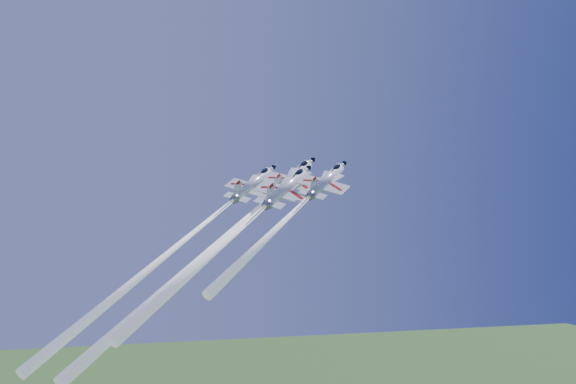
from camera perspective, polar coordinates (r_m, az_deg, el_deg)
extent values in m
cylinder|color=white|center=(126.58, 0.38, 1.26)|extent=(4.82, 9.17, 12.08)
cone|color=white|center=(132.33, 1.99, 2.67)|extent=(3.17, 3.64, 3.45)
cone|color=black|center=(133.69, 2.34, 2.98)|extent=(1.60, 1.83, 1.73)
cone|color=slate|center=(121.44, -1.23, -0.16)|extent=(2.99, 3.02, 2.48)
ellipsoid|color=black|center=(129.93, 1.44, 2.48)|extent=(3.06, 3.00, 2.65)
cube|color=black|center=(128.58, 1.10, 2.28)|extent=(0.97, 0.94, 0.88)
cube|color=white|center=(125.76, 0.10, 0.90)|extent=(10.25, 8.90, 4.85)
cube|color=white|center=(129.10, 0.40, 1.78)|extent=(3.28, 2.83, 2.11)
cube|color=white|center=(127.97, 1.43, 1.51)|extent=(3.28, 2.83, 2.11)
cube|color=white|center=(122.23, -0.99, 0.01)|extent=(5.51, 4.80, 2.59)
cube|color=white|center=(121.58, -0.93, 0.78)|extent=(2.31, 3.21, 3.92)
cube|color=#A21108|center=(121.10, -0.87, 1.43)|extent=(1.08, 1.14, 1.15)
cube|color=black|center=(127.06, 0.38, 0.88)|extent=(7.52, 6.38, 5.42)
sphere|color=white|center=(121.25, -1.30, -0.22)|extent=(1.12, 1.24, 1.14)
cone|color=white|center=(103.57, -8.93, -6.89)|extent=(11.13, 30.75, 45.89)
cylinder|color=white|center=(126.69, -3.17, 0.70)|extent=(4.46, 8.49, 11.18)
cone|color=white|center=(131.77, -1.53, 2.03)|extent=(2.94, 3.37, 3.20)
cone|color=black|center=(132.98, -1.17, 2.33)|extent=(1.48, 1.70, 1.61)
cone|color=slate|center=(122.17, -4.79, -0.64)|extent=(2.77, 2.80, 2.30)
ellipsoid|color=black|center=(129.63, -2.10, 1.84)|extent=(2.83, 2.78, 2.45)
cube|color=black|center=(128.43, -2.45, 1.65)|extent=(0.90, 0.87, 0.82)
cube|color=white|center=(125.97, -3.45, 0.36)|extent=(9.49, 8.25, 4.49)
cube|color=white|center=(129.00, -3.08, 1.19)|extent=(3.04, 2.62, 1.95)
cube|color=white|center=(127.83, -2.15, 0.94)|extent=(3.04, 2.62, 1.95)
cube|color=white|center=(122.86, -4.54, -0.48)|extent=(5.11, 4.45, 2.40)
cube|color=white|center=(122.24, -4.51, 0.23)|extent=(2.14, 2.98, 3.63)
cube|color=#A21108|center=(121.78, -4.46, 0.83)|extent=(1.00, 1.06, 1.07)
cube|color=black|center=(127.14, -3.15, 0.34)|extent=(6.96, 5.91, 5.02)
sphere|color=white|center=(122.00, -4.85, -0.69)|extent=(1.04, 1.15, 1.06)
cone|color=white|center=(106.30, -12.46, -6.88)|extent=(10.44, 28.93, 43.20)
cylinder|color=white|center=(118.83, 3.41, 1.02)|extent=(4.32, 8.22, 10.83)
cone|color=white|center=(124.14, 4.82, 2.38)|extent=(2.85, 3.27, 3.10)
cone|color=black|center=(125.40, 5.13, 2.68)|extent=(1.44, 1.65, 1.56)
cone|color=slate|center=(114.07, 2.00, -0.35)|extent=(2.68, 2.71, 2.23)
ellipsoid|color=black|center=(121.94, 4.35, 2.18)|extent=(2.74, 2.70, 2.37)
cube|color=black|center=(120.70, 4.05, 2.00)|extent=(0.87, 0.85, 0.79)
cube|color=white|center=(118.07, 3.16, 0.68)|extent=(9.19, 7.99, 4.35)
cube|color=white|center=(121.09, 3.38, 1.52)|extent=(2.94, 2.54, 1.89)
cube|color=white|center=(120.18, 4.39, 1.26)|extent=(2.94, 2.54, 1.89)
cube|color=white|center=(114.80, 2.21, -0.18)|extent=(4.95, 4.31, 2.33)
cube|color=white|center=(114.22, 2.28, 0.55)|extent=(2.07, 2.88, 3.51)
cube|color=#A21108|center=(113.80, 2.35, 1.17)|extent=(0.97, 1.03, 1.04)
cube|color=black|center=(119.27, 3.40, 0.65)|extent=(6.74, 5.73, 4.86)
sphere|color=white|center=(113.89, 1.94, -0.40)|extent=(1.00, 1.12, 1.02)
cone|color=white|center=(102.83, -2.12, -4.30)|extent=(7.31, 18.58, 27.10)
cylinder|color=white|center=(118.50, -0.15, 0.40)|extent=(4.81, 9.15, 12.05)
cone|color=white|center=(124.17, 1.58, 1.94)|extent=(3.17, 3.64, 3.45)
cone|color=black|center=(125.52, 1.96, 2.28)|extent=(1.60, 1.83, 1.73)
cone|color=slate|center=(113.46, -1.90, -1.16)|extent=(2.98, 3.02, 2.48)
ellipsoid|color=black|center=(121.79, 0.98, 1.72)|extent=(3.05, 3.00, 2.64)
cube|color=black|center=(120.46, 0.62, 1.51)|extent=(0.97, 0.94, 0.88)
cube|color=white|center=(117.70, -0.46, 0.01)|extent=(10.23, 8.89, 4.84)
cube|color=white|center=(121.00, -0.12, 0.98)|extent=(3.27, 2.83, 2.10)
cube|color=white|center=(119.86, 0.98, 0.68)|extent=(3.27, 2.83, 2.10)
cube|color=white|center=(114.24, -1.64, -0.97)|extent=(5.50, 4.79, 2.59)
cube|color=white|center=(113.56, -1.58, -0.15)|extent=(2.30, 3.21, 3.91)
cube|color=#A21108|center=(113.06, -1.52, 0.54)|extent=(1.08, 1.14, 1.15)
cube|color=black|center=(119.00, -0.15, 0.00)|extent=(7.50, 6.37, 5.41)
sphere|color=white|center=(113.27, -1.97, -1.22)|extent=(1.12, 1.24, 1.14)
cone|color=white|center=(100.46, -7.76, -6.33)|extent=(8.82, 22.99, 33.77)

